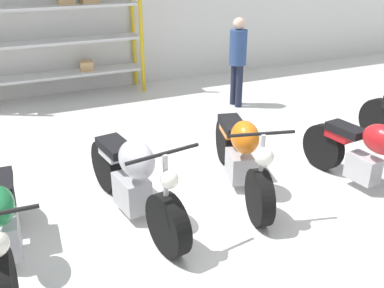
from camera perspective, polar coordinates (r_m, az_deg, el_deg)
The scene contains 8 objects.
ground_plane at distance 4.95m, azimuth 1.95°, elevation -9.16°, with size 30.00×30.00×0.00m, color silver.
back_wall at distance 9.29m, azimuth -13.54°, elevation 17.99°, with size 30.00×0.08×3.60m.
shelving_rack at distance 8.85m, azimuth -17.97°, elevation 15.37°, with size 3.48×0.63×2.85m.
motorcycle_green at distance 4.34m, azimuth -23.70°, elevation -9.86°, with size 0.67×2.08×0.98m.
motorcycle_silver at distance 4.69m, azimuth -7.86°, elevation -4.73°, with size 0.75×2.13×1.08m.
motorcycle_orange at distance 5.25m, azimuth 6.55°, elevation -1.38°, with size 0.87×2.11×1.05m.
motorcycle_red at distance 5.58m, azimuth 22.79°, elevation -1.58°, with size 0.55×2.04×1.03m.
person_browsing at distance 8.10m, azimuth 6.12°, elevation 11.67°, with size 0.34×0.34×1.65m.
Camera 1 is at (-1.87, -3.68, 2.73)m, focal length 40.00 mm.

